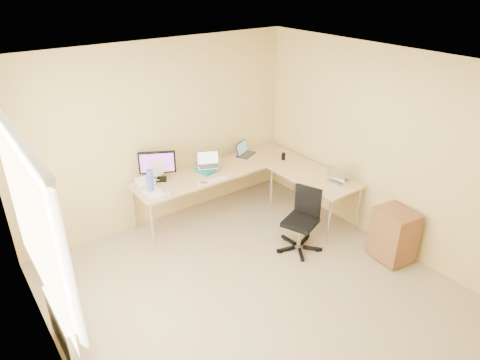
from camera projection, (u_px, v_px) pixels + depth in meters
floor at (258, 296)px, 5.05m from camera, size 4.50×4.50×0.00m
ceiling at (263, 70)px, 3.88m from camera, size 4.50×4.50×0.00m
wall_back at (160, 135)px, 6.09m from camera, size 4.50×0.00×4.50m
wall_front at (474, 332)px, 2.84m from camera, size 4.50×0.00×4.50m
wall_left at (47, 275)px, 3.36m from camera, size 0.00×4.50×4.50m
wall_right at (388, 151)px, 5.57m from camera, size 0.00×4.50×4.50m
desk_main at (220, 191)px, 6.60m from camera, size 2.65×0.70×0.73m
desk_return at (313, 198)px, 6.39m from camera, size 0.70×1.30×0.73m
monitor at (157, 166)px, 6.01m from camera, size 0.53×0.38×0.44m
book_stack at (205, 171)px, 6.33m from camera, size 0.26×0.31×0.05m
laptop_center at (209, 160)px, 6.34m from camera, size 0.42×0.38×0.22m
laptop_black at (246, 149)px, 6.87m from camera, size 0.40×0.36×0.21m
keyboard at (213, 181)px, 6.05m from camera, size 0.44×0.15×0.02m
mouse at (230, 175)px, 6.21m from camera, size 0.11×0.09×0.03m
mug at (169, 193)px, 5.68m from camera, size 0.09×0.09×0.09m
cd_stack at (204, 183)px, 5.99m from camera, size 0.14×0.14×0.03m
water_bottle at (150, 181)px, 5.75m from camera, size 0.10×0.10×0.30m
papers at (153, 192)px, 5.77m from camera, size 0.23×0.32×0.01m
white_box at (145, 181)px, 5.98m from camera, size 0.27×0.21×0.09m
desk_fan at (155, 172)px, 6.03m from camera, size 0.28×0.28×0.28m
black_cup at (283, 156)px, 6.72m from camera, size 0.08×0.08×0.11m
laptop_return at (340, 174)px, 6.03m from camera, size 0.38×0.32×0.22m
office_chair at (301, 217)px, 5.66m from camera, size 0.67×0.67×0.86m
cabinet at (393, 235)px, 5.54m from camera, size 0.46×0.54×0.68m
radiator at (63, 331)px, 4.11m from camera, size 0.09×0.80×0.55m
window at (34, 223)px, 3.56m from camera, size 0.10×1.80×1.40m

